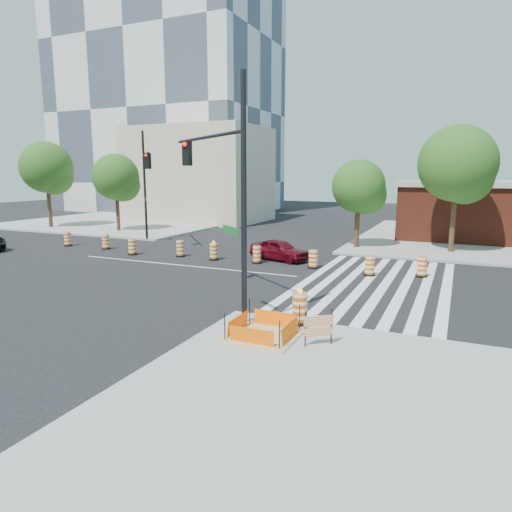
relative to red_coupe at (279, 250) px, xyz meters
The scene contains 27 objects.
ground 5.94m from the red_coupe, 140.51° to the right, with size 120.00×120.00×0.00m, color black.
sidewalk_ne 19.59m from the red_coupe, 46.66° to the left, with size 22.00×22.00×0.15m, color gray.
sidewalk_nw 26.68m from the red_coupe, 147.73° to the left, with size 22.00×22.00×0.15m, color gray.
crosswalk_east 7.44m from the red_coupe, 30.44° to the right, with size 6.75×13.50×0.01m.
lane_centerline 5.94m from the red_coupe, 140.51° to the right, with size 14.00×0.12×0.01m, color silver.
excavation_pit 13.51m from the red_coupe, 70.80° to the right, with size 2.20×2.20×0.90m.
tower_nw 46.99m from the red_coupe, 133.36° to the left, with size 28.00×18.00×45.00m, color silver.
brick_storefront 19.66m from the red_coupe, 46.66° to the left, with size 16.50×8.50×4.60m.
beige_midrise 25.02m from the red_coupe, 132.23° to the left, with size 14.00×10.00×10.00m, color #C1B093.
red_coupe is the anchor object (origin of this frame).
signal_pole_se 11.81m from the red_coupe, 79.74° to the right, with size 5.07×3.92×8.29m.
signal_pole_nw 12.28m from the red_coupe, 169.83° to the left, with size 4.15×4.80×8.20m.
pit_drum 12.30m from the red_coupe, 65.40° to the right, with size 0.64×0.64×1.25m.
barricade 14.24m from the red_coupe, 63.94° to the right, with size 0.76×0.60×1.09m.
tree_north_a 26.85m from the red_coupe, 166.64° to the left, with size 4.76×4.76×8.10m.
tree_north_b 19.53m from the red_coupe, 159.84° to the left, with size 4.05×4.05×6.89m.
tree_north_c 7.85m from the red_coupe, 60.74° to the left, with size 3.67×3.61×6.14m.
tree_north_d 12.66m from the red_coupe, 35.51° to the left, with size 4.85×4.85×8.24m.
median_drum_0 16.00m from the red_coupe, behind, with size 0.60×0.60×1.02m.
median_drum_1 12.53m from the red_coupe, behind, with size 0.60×0.60×1.02m.
median_drum_2 9.60m from the red_coupe, 166.85° to the right, with size 0.60×0.60×1.02m.
median_drum_3 6.33m from the red_coupe, 167.01° to the right, with size 0.60×0.60×1.02m.
median_drum_4 3.99m from the red_coupe, 157.04° to the right, with size 0.60×0.60×1.18m.
median_drum_5 1.66m from the red_coupe, 120.58° to the right, with size 0.60×0.60×1.02m.
median_drum_6 2.95m from the red_coupe, 28.96° to the right, with size 0.60×0.60×1.02m.
median_drum_7 6.16m from the red_coupe, 19.37° to the right, with size 0.60×0.60×1.02m.
median_drum_8 8.38m from the red_coupe, ahead, with size 0.60×0.60×1.02m.
Camera 1 is at (14.44, -21.67, 5.27)m, focal length 32.00 mm.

